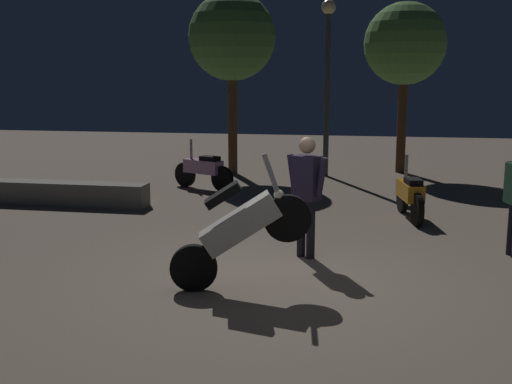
{
  "coord_description": "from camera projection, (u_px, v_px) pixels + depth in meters",
  "views": [
    {
      "loc": [
        1.08,
        -7.28,
        2.48
      ],
      "look_at": [
        -0.4,
        0.63,
        1.0
      ],
      "focal_mm": 43.73,
      "sensor_mm": 36.0,
      "label": 1
    }
  ],
  "objects": [
    {
      "name": "planter_wall_low",
      "position": [
        60.0,
        193.0,
        12.35
      ],
      "size": [
        3.57,
        0.5,
        0.45
      ],
      "color": "gray",
      "rests_on": "ground_plane"
    },
    {
      "name": "motorcycle_orange_parked_left",
      "position": [
        410.0,
        195.0,
        11.03
      ],
      "size": [
        0.47,
        1.65,
        1.11
      ],
      "rotation": [
        0.0,
        0.0,
        1.76
      ],
      "color": "black",
      "rests_on": "ground_plane"
    },
    {
      "name": "streetlamp_near",
      "position": [
        327.0,
        64.0,
        15.49
      ],
      "size": [
        0.36,
        0.36,
        4.37
      ],
      "color": "#38383D",
      "rests_on": "ground_plane"
    },
    {
      "name": "ground_plane",
      "position": [
        278.0,
        282.0,
        7.68
      ],
      "size": [
        40.0,
        40.0,
        0.0
      ],
      "primitive_type": "plane",
      "color": "#756656"
    },
    {
      "name": "motorcycle_pink_parked_right",
      "position": [
        203.0,
        170.0,
        14.02
      ],
      "size": [
        1.54,
        0.8,
        1.11
      ],
      "rotation": [
        0.0,
        0.0,
        2.7
      ],
      "color": "black",
      "rests_on": "ground_plane"
    },
    {
      "name": "person_rider_beside",
      "position": [
        307.0,
        186.0,
        8.54
      ],
      "size": [
        0.62,
        0.4,
        1.69
      ],
      "rotation": [
        0.0,
        0.0,
        1.06
      ],
      "color": "black",
      "rests_on": "ground_plane"
    },
    {
      "name": "tree_center_bg",
      "position": [
        232.0,
        38.0,
        15.76
      ],
      "size": [
        2.22,
        2.22,
        4.62
      ],
      "color": "#4C331E",
      "rests_on": "ground_plane"
    },
    {
      "name": "tree_left_bg",
      "position": [
        405.0,
        45.0,
        15.99
      ],
      "size": [
        2.11,
        2.11,
        4.4
      ],
      "color": "#4C331E",
      "rests_on": "ground_plane"
    },
    {
      "name": "motorcycle_white_foreground",
      "position": [
        240.0,
        229.0,
        7.26
      ],
      "size": [
        1.63,
        0.53,
        1.63
      ],
      "rotation": [
        0.0,
        0.0,
        0.25
      ],
      "color": "black",
      "rests_on": "ground_plane"
    }
  ]
}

